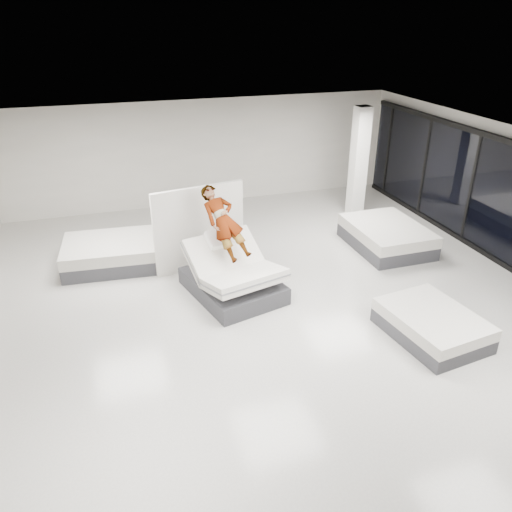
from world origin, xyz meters
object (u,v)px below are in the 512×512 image
object	(u,v)px
person	(224,233)
column	(358,163)
remote	(242,246)
divider_panel	(200,228)
flat_bed_right_near	(432,325)
flat_bed_right_far	(386,236)
hero_bed	(233,277)
flat_bed_left_far	(112,253)

from	to	relation	value
person	column	bearing A→B (deg)	17.93
remote	column	xyz separation A→B (m)	(4.42, 3.30, 0.51)
divider_panel	flat_bed_right_near	size ratio (longest dim) A/B	1.09
divider_panel	flat_bed_right_far	xyz separation A→B (m)	(4.78, -0.36, -0.69)
flat_bed_right_far	flat_bed_right_near	distance (m)	3.95
flat_bed_right_far	hero_bed	bearing A→B (deg)	-166.05
hero_bed	remote	size ratio (longest dim) A/B	17.56
hero_bed	flat_bed_right_near	world-z (taller)	hero_bed
person	divider_panel	distance (m)	1.23
divider_panel	hero_bed	bearing A→B (deg)	-85.37
divider_panel	flat_bed_right_near	bearing A→B (deg)	-59.76
column	person	bearing A→B (deg)	-147.41
remote	flat_bed_left_far	bearing A→B (deg)	125.71
remote	flat_bed_right_near	size ratio (longest dim) A/B	0.07
flat_bed_left_far	remote	bearing A→B (deg)	-39.63
hero_bed	flat_bed_left_far	distance (m)	3.27
flat_bed_right_near	remote	bearing A→B (deg)	137.45
divider_panel	flat_bed_right_far	bearing A→B (deg)	-14.77
flat_bed_right_far	flat_bed_right_near	size ratio (longest dim) A/B	1.11
flat_bed_right_near	flat_bed_left_far	world-z (taller)	flat_bed_left_far
flat_bed_left_far	flat_bed_right_far	bearing A→B (deg)	-9.32
person	divider_panel	world-z (taller)	person
hero_bed	flat_bed_right_near	xyz separation A→B (m)	(3.14, -2.66, -0.15)
divider_panel	flat_bed_right_far	distance (m)	4.85
hero_bed	remote	bearing A→B (deg)	6.67
flat_bed_right_near	flat_bed_left_far	size ratio (longest dim) A/B	0.87
person	flat_bed_left_far	distance (m)	3.18
flat_bed_right_far	flat_bed_left_far	world-z (taller)	flat_bed_right_far
person	flat_bed_right_far	bearing A→B (deg)	-4.73
flat_bed_left_far	column	bearing A→B (deg)	9.02
divider_panel	column	distance (m)	5.41
remote	column	bearing A→B (deg)	22.09
flat_bed_left_far	column	world-z (taller)	column
hero_bed	flat_bed_right_far	distance (m)	4.53
divider_panel	flat_bed_right_far	world-z (taller)	divider_panel
person	flat_bed_right_near	xyz separation A→B (m)	(3.22, -2.96, -1.06)
person	column	distance (m)	5.62
person	flat_bed_left_far	xyz separation A→B (m)	(-2.33, 1.90, -1.01)
flat_bed_right_near	column	distance (m)	6.32
person	flat_bed_right_far	distance (m)	4.65
hero_bed	flat_bed_right_near	distance (m)	4.12
person	flat_bed_left_far	size ratio (longest dim) A/B	0.76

